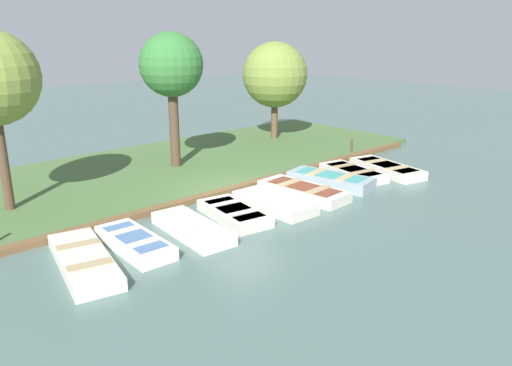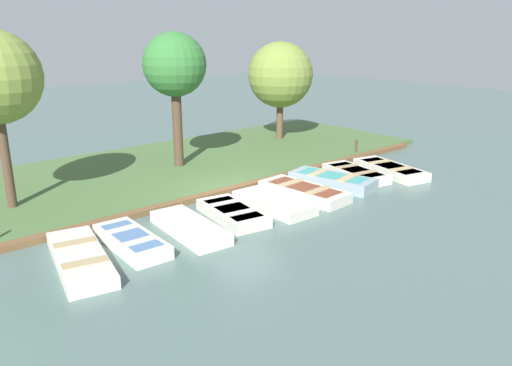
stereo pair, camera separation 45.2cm
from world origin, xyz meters
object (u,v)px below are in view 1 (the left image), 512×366
rowboat_1 (135,242)px  rowboat_3 (234,213)px  rowboat_7 (353,172)px  park_tree_left (171,67)px  rowboat_6 (330,180)px  rowboat_8 (387,168)px  park_tree_center (275,75)px  rowboat_2 (192,228)px  rowboat_0 (84,260)px  rowboat_4 (274,202)px  rowboat_5 (303,191)px  mooring_post_far (352,147)px

rowboat_1 → rowboat_3: size_ratio=0.99×
rowboat_7 → park_tree_left: size_ratio=0.54×
rowboat_6 → park_tree_left: park_tree_left is taller
rowboat_8 → park_tree_center: bearing=-173.0°
rowboat_2 → park_tree_center: bearing=130.0°
rowboat_8 → rowboat_2: bearing=-77.5°
rowboat_1 → park_tree_center: (-6.90, 12.03, 3.19)m
rowboat_0 → rowboat_4: 6.37m
rowboat_6 → rowboat_8: size_ratio=0.96×
rowboat_5 → rowboat_6: rowboat_6 is taller
rowboat_4 → rowboat_0: bearing=-88.5°
rowboat_4 → park_tree_center: size_ratio=0.59×
rowboat_7 → rowboat_4: bearing=-73.4°
rowboat_1 → rowboat_3: 3.35m
rowboat_5 → rowboat_8: size_ratio=0.96×
rowboat_6 → park_tree_left: (-5.64, -2.99, 3.94)m
rowboat_2 → rowboat_6: 6.48m
park_tree_left → park_tree_center: size_ratio=1.09×
rowboat_7 → park_tree_center: (-6.69, 2.31, 3.21)m
rowboat_5 → park_tree_center: bearing=138.0°
rowboat_4 → rowboat_1: bearing=-90.1°
rowboat_0 → mooring_post_far: bearing=112.5°
rowboat_4 → rowboat_7: bearing=97.8°
rowboat_0 → rowboat_3: size_ratio=1.29×
rowboat_2 → rowboat_8: (0.16, 9.49, 0.01)m
rowboat_0 → park_tree_center: 15.51m
mooring_post_far → park_tree_left: bearing=-114.3°
rowboat_2 → rowboat_3: size_ratio=1.09×
rowboat_3 → rowboat_4: rowboat_3 is taller
rowboat_8 → park_tree_left: park_tree_left is taller
rowboat_5 → rowboat_8: (0.29, 4.69, -0.00)m
rowboat_6 → rowboat_7: (-0.13, 1.55, -0.04)m
rowboat_0 → rowboat_8: rowboat_8 is taller
mooring_post_far → park_tree_center: (-4.51, -0.52, 2.98)m
rowboat_4 → rowboat_6: 3.25m
mooring_post_far → rowboat_8: bearing=-26.1°
rowboat_0 → rowboat_7: bearing=104.0°
park_tree_left → rowboat_6: bearing=27.9°
rowboat_6 → rowboat_3: bearing=-99.7°
rowboat_4 → rowboat_2: bearing=-87.8°
rowboat_5 → rowboat_8: 4.70m
rowboat_0 → park_tree_center: bearing=129.9°
rowboat_6 → rowboat_8: bearing=69.9°
rowboat_4 → park_tree_center: (-7.13, 7.09, 3.21)m
rowboat_5 → rowboat_7: size_ratio=1.11×
rowboat_3 → mooring_post_far: size_ratio=3.56×
rowboat_1 → rowboat_7: rowboat_1 is taller
rowboat_4 → mooring_post_far: mooring_post_far is taller
rowboat_3 → mooring_post_far: 9.53m
rowboat_0 → park_tree_left: 9.67m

